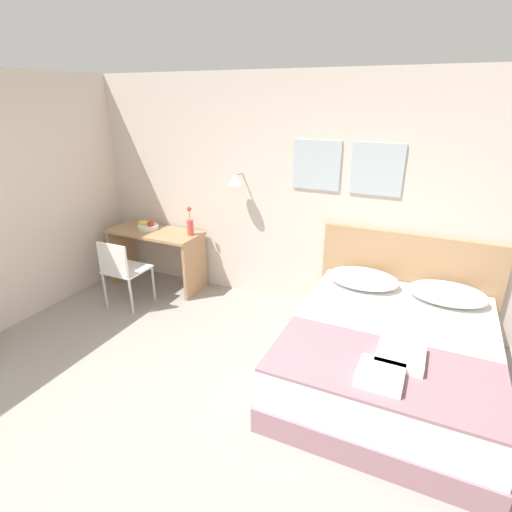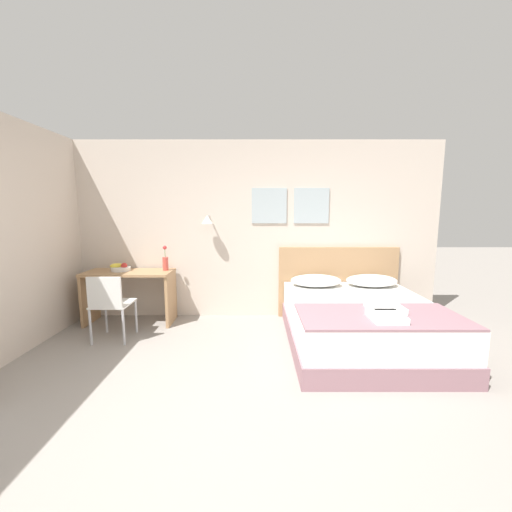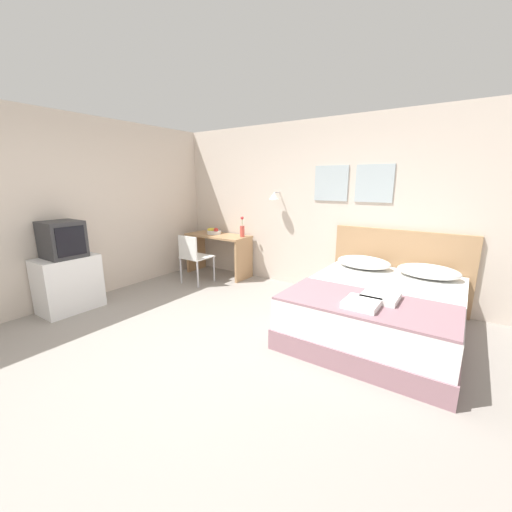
% 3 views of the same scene
% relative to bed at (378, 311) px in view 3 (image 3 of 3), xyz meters
% --- Properties ---
extents(ground_plane, '(24.00, 24.00, 0.00)m').
position_rel_bed_xyz_m(ground_plane, '(-1.41, -1.64, -0.28)').
color(ground_plane, gray).
extents(wall_back, '(5.81, 0.31, 2.65)m').
position_rel_bed_xyz_m(wall_back, '(-1.41, 1.11, 1.05)').
color(wall_back, beige).
rests_on(wall_back, ground_plane).
extents(wall_left, '(0.06, 5.72, 2.65)m').
position_rel_bed_xyz_m(wall_left, '(-3.95, -1.78, 1.05)').
color(wall_left, beige).
rests_on(wall_left, ground_plane).
extents(bed, '(1.69, 2.04, 0.56)m').
position_rel_bed_xyz_m(bed, '(0.00, 0.00, 0.00)').
color(bed, gray).
rests_on(bed, ground_plane).
extents(headboard, '(1.81, 0.06, 1.08)m').
position_rel_bed_xyz_m(headboard, '(0.00, 1.05, 0.26)').
color(headboard, '#A87F56').
rests_on(headboard, ground_plane).
extents(pillow_left, '(0.72, 0.48, 0.16)m').
position_rel_bed_xyz_m(pillow_left, '(-0.40, 0.73, 0.36)').
color(pillow_left, white).
rests_on(pillow_left, bed).
extents(pillow_right, '(0.72, 0.48, 0.16)m').
position_rel_bed_xyz_m(pillow_right, '(0.40, 0.73, 0.36)').
color(pillow_right, white).
rests_on(pillow_right, bed).
extents(throw_blanket, '(1.64, 0.82, 0.02)m').
position_rel_bed_xyz_m(throw_blanket, '(0.00, -0.59, 0.29)').
color(throw_blanket, gray).
rests_on(throw_blanket, bed).
extents(folded_towel_near_foot, '(0.34, 0.34, 0.06)m').
position_rel_bed_xyz_m(folded_towel_near_foot, '(0.11, -0.45, 0.33)').
color(folded_towel_near_foot, white).
rests_on(folded_towel_near_foot, throw_blanket).
extents(folded_towel_mid_bed, '(0.31, 0.32, 0.06)m').
position_rel_bed_xyz_m(folded_towel_mid_bed, '(0.01, -0.73, 0.33)').
color(folded_towel_mid_bed, white).
rests_on(folded_towel_mid_bed, throw_blanket).
extents(desk, '(1.22, 0.53, 0.76)m').
position_rel_bed_xyz_m(desk, '(-3.09, 0.77, 0.26)').
color(desk, '#A87F56').
rests_on(desk, ground_plane).
extents(desk_chair, '(0.44, 0.44, 0.85)m').
position_rel_bed_xyz_m(desk_chair, '(-3.07, 0.10, 0.24)').
color(desk_chair, white).
rests_on(desk_chair, ground_plane).
extents(fruit_bowl, '(0.29, 0.27, 0.12)m').
position_rel_bed_xyz_m(fruit_bowl, '(-3.22, 0.81, 0.53)').
color(fruit_bowl, silver).
rests_on(fruit_bowl, desk).
extents(flower_vase, '(0.08, 0.08, 0.36)m').
position_rel_bed_xyz_m(flower_vase, '(-2.57, 0.84, 0.62)').
color(flower_vase, '#D14C42').
rests_on(flower_vase, desk).
extents(tv_stand, '(0.48, 0.74, 0.74)m').
position_rel_bed_xyz_m(tv_stand, '(-3.65, -1.67, 0.10)').
color(tv_stand, white).
rests_on(tv_stand, ground_plane).
extents(television, '(0.47, 0.44, 0.48)m').
position_rel_bed_xyz_m(television, '(-3.65, -1.67, 0.71)').
color(television, '#2D2D30').
rests_on(television, tv_stand).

